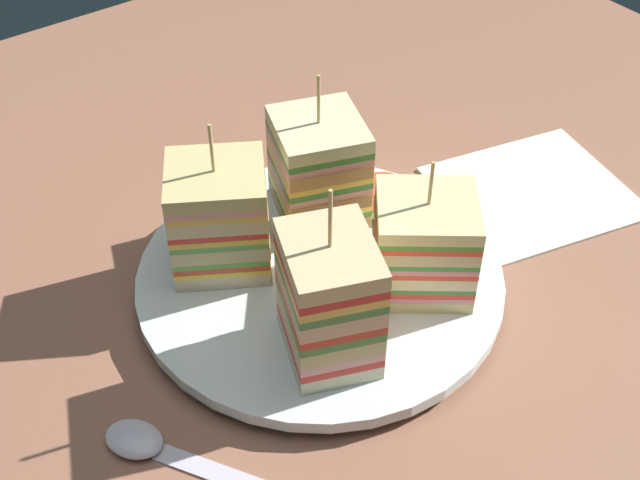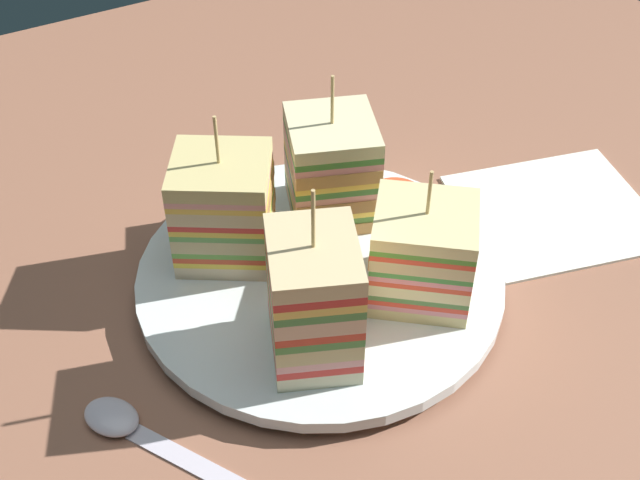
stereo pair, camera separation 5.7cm
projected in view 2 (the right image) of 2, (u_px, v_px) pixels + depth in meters
ground_plane at (320, 298)px, 60.71cm from camera, size 104.84×96.47×1.80cm
plate at (320, 279)px, 59.41cm from camera, size 25.63×25.63×1.73cm
sandwich_wedge_0 at (422, 254)px, 55.26cm from camera, size 8.89×8.80×10.22cm
sandwich_wedge_1 at (332, 168)px, 61.47cm from camera, size 8.02×8.27×11.51cm
sandwich_wedge_2 at (224, 209)px, 57.94cm from camera, size 8.75×8.57×11.46cm
sandwich_wedge_3 at (314, 300)px, 50.88cm from camera, size 7.30×8.05×12.88cm
chip_pile at (327, 276)px, 57.58cm from camera, size 6.61×6.38×1.93cm
salad_garnish at (406, 208)px, 63.11cm from camera, size 6.20×6.86×1.26cm
spoon at (133, 429)px, 50.80cm from camera, size 8.89×12.87×1.00cm
napkin at (556, 210)px, 66.23cm from camera, size 17.00×15.83×0.50cm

